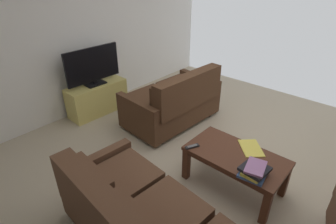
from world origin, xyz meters
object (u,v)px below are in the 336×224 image
coffee_table (236,160)px  flat_tv (93,66)px  loveseat_near (174,101)px  loose_magazine (251,148)px  tv_remote (192,147)px  tv_stand (98,98)px  book_stack (254,171)px

coffee_table → flat_tv: size_ratio=1.12×
loveseat_near → loose_magazine: bearing=163.9°
flat_tv → loose_magazine: bearing=-176.4°
tv_remote → tv_stand: bearing=-6.6°
flat_tv → tv_stand: bearing=-69.1°
tv_remote → loose_magazine: size_ratio=0.52×
tv_stand → coffee_table: bearing=179.2°
book_stack → tv_remote: bearing=3.0°
loveseat_near → flat_tv: flat_tv is taller
loveseat_near → flat_tv: (1.17, 0.58, 0.44)m
book_stack → coffee_table: bearing=-32.5°
loveseat_near → loose_magazine: 1.51m
loveseat_near → loose_magazine: size_ratio=4.75×
coffee_table → loose_magazine: (-0.07, -0.20, 0.08)m
loose_magazine → loveseat_near: bearing=-60.3°
coffee_table → tv_stand: 2.55m
tv_stand → loose_magazine: (-2.62, -0.16, 0.19)m
coffee_table → flat_tv: 2.59m
tv_remote → loveseat_near: bearing=-40.9°
coffee_table → tv_stand: bearing=-0.8°
loose_magazine → tv_remote: bearing=-4.2°
tv_stand → flat_tv: bearing=110.9°
coffee_table → book_stack: 0.35m
tv_remote → loose_magazine: bearing=-140.0°
coffee_table → loose_magazine: size_ratio=3.30×
flat_tv → loose_magazine: flat_tv is taller
loveseat_near → flat_tv: bearing=26.4°
loose_magazine → flat_tv: bearing=-40.6°
loveseat_near → coffee_table: (-1.38, 0.62, 0.00)m
coffee_table → tv_remote: size_ratio=6.31×
coffee_table → flat_tv: bearing=-0.8°
book_stack → tv_remote: book_stack is taller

